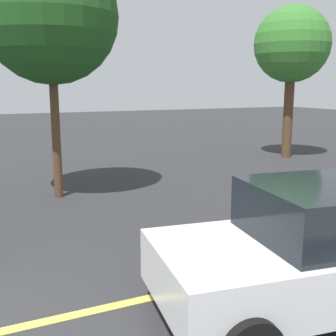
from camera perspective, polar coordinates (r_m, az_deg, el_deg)
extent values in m
cube|color=#E0D14C|center=(5.82, -2.46, -17.22)|extent=(28.00, 0.16, 0.01)
cube|color=white|center=(5.57, 19.14, -11.95)|extent=(4.13, 2.33, 0.65)
cube|color=black|center=(5.47, 21.24, -5.32)|extent=(2.08, 1.84, 0.65)
cylinder|color=black|center=(5.84, 2.47, -13.65)|extent=(0.66, 0.30, 0.64)
cylinder|color=#513823|center=(10.70, -15.02, 5.30)|extent=(0.21, 0.21, 3.50)
sphere|color=#1E4C1C|center=(10.77, -15.76, 19.37)|extent=(3.21, 3.21, 3.21)
cylinder|color=#513823|center=(17.00, 16.02, 7.30)|extent=(0.37, 0.37, 3.51)
sphere|color=#387A2D|center=(17.03, 16.49, 15.84)|extent=(2.84, 2.84, 2.84)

